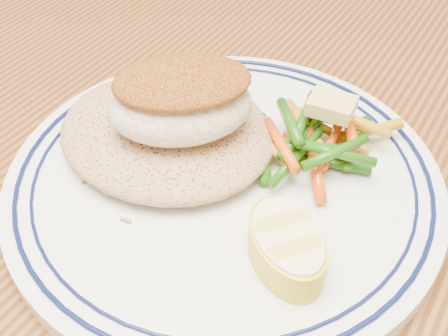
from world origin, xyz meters
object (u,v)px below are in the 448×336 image
at_px(rice_pilaf, 166,128).
at_px(vegetable_pile, 317,139).
at_px(lemon_wedge, 287,246).
at_px(fish_fillet, 181,99).
at_px(plate, 224,180).

height_order(rice_pilaf, vegetable_pile, vegetable_pile).
bearing_deg(lemon_wedge, vegetable_pile, 104.48).
xyz_separation_m(rice_pilaf, fish_fillet, (0.02, -0.00, 0.03)).
relative_size(plate, vegetable_pile, 2.78).
bearing_deg(vegetable_pile, plate, -131.20).
height_order(vegetable_pile, lemon_wedge, vegetable_pile).
xyz_separation_m(rice_pilaf, vegetable_pile, (0.09, 0.04, -0.00)).
xyz_separation_m(plate, lemon_wedge, (0.07, -0.04, 0.02)).
distance_m(plate, vegetable_pile, 0.07).
distance_m(plate, lemon_wedge, 0.08).
xyz_separation_m(fish_fillet, lemon_wedge, (0.10, -0.04, -0.03)).
bearing_deg(fish_fillet, rice_pilaf, 172.20).
xyz_separation_m(plate, vegetable_pile, (0.04, 0.05, 0.02)).
bearing_deg(fish_fillet, vegetable_pile, 31.49).
xyz_separation_m(rice_pilaf, lemon_wedge, (0.11, -0.05, -0.00)).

